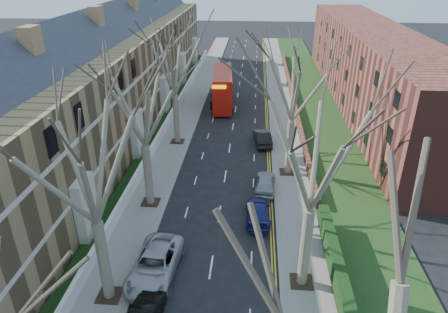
# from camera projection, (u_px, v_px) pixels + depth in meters

# --- Properties ---
(pavement_left) EXTENTS (3.00, 102.00, 0.12)m
(pavement_left) POSITION_uv_depth(u_px,v_px,m) (191.00, 108.00, 52.98)
(pavement_left) COLOR slate
(pavement_left) RESTS_ON ground
(pavement_right) EXTENTS (3.00, 102.00, 0.12)m
(pavement_right) POSITION_uv_depth(u_px,v_px,m) (281.00, 110.00, 52.13)
(pavement_right) COLOR slate
(pavement_right) RESTS_ON ground
(terrace_left) EXTENTS (9.70, 78.00, 13.60)m
(terrace_left) POSITION_uv_depth(u_px,v_px,m) (109.00, 83.00, 43.94)
(terrace_left) COLOR olive
(terrace_left) RESTS_ON ground
(flats_right) EXTENTS (13.97, 54.00, 10.00)m
(flats_right) POSITION_uv_depth(u_px,v_px,m) (370.00, 67.00, 52.68)
(flats_right) COLOR brown
(flats_right) RESTS_ON ground
(front_wall_left) EXTENTS (0.30, 78.00, 1.00)m
(front_wall_left) POSITION_uv_depth(u_px,v_px,m) (165.00, 126.00, 45.72)
(front_wall_left) COLOR white
(front_wall_left) RESTS_ON ground
(grass_verge_right) EXTENTS (6.00, 102.00, 0.06)m
(grass_verge_right) POSITION_uv_depth(u_px,v_px,m) (316.00, 110.00, 51.78)
(grass_verge_right) COLOR #1D3513
(grass_verge_right) RESTS_ON ground
(tree_left_mid) EXTENTS (10.50, 10.50, 14.71)m
(tree_left_mid) POSITION_uv_depth(u_px,v_px,m) (85.00, 152.00, 19.30)
(tree_left_mid) COLOR brown
(tree_left_mid) RESTS_ON ground
(tree_left_far) EXTENTS (10.15, 10.15, 14.22)m
(tree_left_far) POSITION_uv_depth(u_px,v_px,m) (140.00, 94.00, 28.35)
(tree_left_far) COLOR brown
(tree_left_far) RESTS_ON ground
(tree_left_dist) EXTENTS (10.50, 10.50, 14.71)m
(tree_left_dist) POSITION_uv_depth(u_px,v_px,m) (173.00, 53.00, 38.90)
(tree_left_dist) COLOR brown
(tree_left_dist) RESTS_ON ground
(tree_right_mid) EXTENTS (10.50, 10.50, 14.71)m
(tree_right_mid) POSITION_uv_depth(u_px,v_px,m) (318.00, 142.00, 20.28)
(tree_right_mid) COLOR brown
(tree_right_mid) RESTS_ON ground
(tree_right_far) EXTENTS (10.15, 10.15, 14.22)m
(tree_right_far) POSITION_uv_depth(u_px,v_px,m) (295.00, 75.00, 32.89)
(tree_right_far) COLOR brown
(tree_right_far) RESTS_ON ground
(double_decker_bus) EXTENTS (3.34, 10.87, 4.49)m
(double_decker_bus) POSITION_uv_depth(u_px,v_px,m) (223.00, 89.00, 53.13)
(double_decker_bus) COLOR #AF160C
(double_decker_bus) RESTS_ON ground
(car_left_far) EXTENTS (3.01, 5.95, 1.61)m
(car_left_far) POSITION_uv_depth(u_px,v_px,m) (155.00, 265.00, 24.88)
(car_left_far) COLOR #ABAAB0
(car_left_far) RESTS_ON ground
(car_right_near) EXTENTS (1.92, 4.57, 1.32)m
(car_right_near) POSITION_uv_depth(u_px,v_px,m) (258.00, 212.00, 30.29)
(car_right_near) COLOR navy
(car_right_near) RESTS_ON ground
(car_right_mid) EXTENTS (1.86, 4.25, 1.43)m
(car_right_mid) POSITION_uv_depth(u_px,v_px,m) (265.00, 183.00, 34.10)
(car_right_mid) COLOR #969A9E
(car_right_mid) RESTS_ON ground
(car_right_far) EXTENTS (2.13, 4.60, 1.46)m
(car_right_far) POSITION_uv_depth(u_px,v_px,m) (262.00, 137.00, 42.56)
(car_right_far) COLOR black
(car_right_far) RESTS_ON ground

